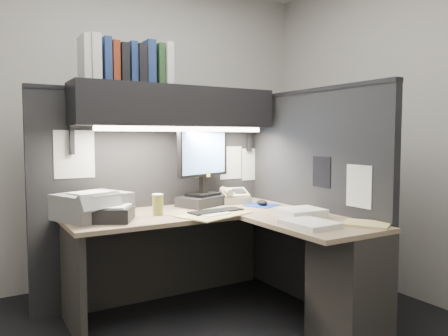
{
  "coord_description": "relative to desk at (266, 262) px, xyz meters",
  "views": [
    {
      "loc": [
        -1.26,
        -2.3,
        1.27
      ],
      "look_at": [
        0.4,
        0.51,
        1.04
      ],
      "focal_mm": 35.0,
      "sensor_mm": 36.0,
      "label": 1
    }
  ],
  "objects": [
    {
      "name": "manila_stack",
      "position": [
        0.42,
        -0.46,
        0.29
      ],
      "size": [
        0.32,
        0.34,
        0.02
      ],
      "primitive_type": "cube",
      "rotation": [
        0.0,
        0.0,
        0.55
      ],
      "color": "tan",
      "rests_on": "desk"
    },
    {
      "name": "paper_stack_a",
      "position": [
        0.27,
        -0.03,
        0.31
      ],
      "size": [
        0.3,
        0.26,
        0.05
      ],
      "primitive_type": "cube",
      "rotation": [
        0.0,
        0.0,
        -0.08
      ],
      "color": "white",
      "rests_on": "desk"
    },
    {
      "name": "mousepad",
      "position": [
        0.32,
        0.5,
        0.29
      ],
      "size": [
        0.31,
        0.3,
        0.0
      ],
      "primitive_type": "cube",
      "rotation": [
        0.0,
        0.0,
        0.43
      ],
      "color": "navy",
      "rests_on": "desk"
    },
    {
      "name": "wall_right",
      "position": [
        1.32,
        0.0,
        0.91
      ],
      "size": [
        0.04,
        3.0,
        2.7
      ],
      "primitive_type": "cube",
      "color": "#BAB7B1",
      "rests_on": "floor"
    },
    {
      "name": "partition_right",
      "position": [
        0.55,
        0.18,
        0.36
      ],
      "size": [
        0.06,
        1.5,
        1.6
      ],
      "primitive_type": "cube",
      "color": "black",
      "rests_on": "floor"
    },
    {
      "name": "mouse",
      "position": [
        0.31,
        0.48,
        0.31
      ],
      "size": [
        0.08,
        0.12,
        0.04
      ],
      "primitive_type": "ellipsoid",
      "rotation": [
        0.0,
        0.0,
        -0.07
      ],
      "color": "black",
      "rests_on": "mousepad"
    },
    {
      "name": "monitor",
      "position": [
        -0.08,
        0.73,
        0.52
      ],
      "size": [
        0.53,
        0.38,
        0.6
      ],
      "rotation": [
        0.0,
        0.0,
        0.39
      ],
      "color": "black",
      "rests_on": "desk"
    },
    {
      "name": "task_light_tube",
      "position": [
        -0.3,
        0.61,
        0.89
      ],
      "size": [
        1.32,
        0.04,
        0.04
      ],
      "primitive_type": "cylinder",
      "rotation": [
        0.0,
        1.57,
        0.0
      ],
      "color": "white",
      "rests_on": "overhead_shelf"
    },
    {
      "name": "paper_stack_b",
      "position": [
        0.1,
        -0.31,
        0.3
      ],
      "size": [
        0.26,
        0.32,
        0.03
      ],
      "primitive_type": "cube",
      "rotation": [
        0.0,
        0.0,
        0.04
      ],
      "color": "white",
      "rests_on": "desk"
    },
    {
      "name": "desk",
      "position": [
        0.0,
        0.0,
        0.0
      ],
      "size": [
        1.7,
        1.53,
        0.73
      ],
      "color": "#9C8063",
      "rests_on": "floor"
    },
    {
      "name": "partition_back",
      "position": [
        -0.4,
        0.93,
        0.36
      ],
      "size": [
        1.9,
        0.06,
        1.6
      ],
      "primitive_type": "cube",
      "color": "black",
      "rests_on": "floor"
    },
    {
      "name": "pinned_papers",
      "position": [
        -0.0,
        0.56,
        0.61
      ],
      "size": [
        1.76,
        1.31,
        0.51
      ],
      "color": "white",
      "rests_on": "partition_back"
    },
    {
      "name": "keyboard",
      "position": [
        -0.16,
        0.39,
        0.3
      ],
      "size": [
        0.42,
        0.18,
        0.02
      ],
      "primitive_type": "cube",
      "rotation": [
        0.0,
        0.0,
        0.11
      ],
      "color": "black",
      "rests_on": "desk"
    },
    {
      "name": "binder_row",
      "position": [
        -0.69,
        0.75,
        1.35
      ],
      "size": [
        0.63,
        0.24,
        0.31
      ],
      "color": "silver",
      "rests_on": "overhead_shelf"
    },
    {
      "name": "open_folder",
      "position": [
        -0.22,
        0.32,
        0.29
      ],
      "size": [
        0.56,
        0.46,
        0.01
      ],
      "primitive_type": "cube",
      "rotation": [
        0.0,
        0.0,
        0.33
      ],
      "color": "tan",
      "rests_on": "desk"
    },
    {
      "name": "wall_front",
      "position": [
        -0.43,
        -1.5,
        0.91
      ],
      "size": [
        3.5,
        0.04,
        2.7
      ],
      "primitive_type": "cube",
      "color": "#BAB7B1",
      "rests_on": "floor"
    },
    {
      "name": "notebook_stack",
      "position": [
        -0.91,
        0.48,
        0.33
      ],
      "size": [
        0.38,
        0.36,
        0.09
      ],
      "primitive_type": "cube",
      "rotation": [
        0.0,
        0.0,
        -0.49
      ],
      "color": "black",
      "rests_on": "desk"
    },
    {
      "name": "overhead_shelf",
      "position": [
        -0.3,
        0.75,
        1.06
      ],
      "size": [
        1.55,
        0.34,
        0.3
      ],
      "primitive_type": "cube",
      "color": "black",
      "rests_on": "partition_back"
    },
    {
      "name": "wall_back",
      "position": [
        -0.43,
        1.5,
        0.91
      ],
      "size": [
        3.5,
        0.04,
        2.7
      ],
      "primitive_type": "cube",
      "color": "#BAB7B1",
      "rests_on": "floor"
    },
    {
      "name": "printer",
      "position": [
        -0.97,
        0.62,
        0.37
      ],
      "size": [
        0.53,
        0.49,
        0.17
      ],
      "primitive_type": "cube",
      "rotation": [
        0.0,
        0.0,
        0.38
      ],
      "color": "gray",
      "rests_on": "desk"
    },
    {
      "name": "telephone",
      "position": [
        0.2,
        0.73,
        0.33
      ],
      "size": [
        0.28,
        0.29,
        0.09
      ],
      "primitive_type": "cube",
      "rotation": [
        0.0,
        0.0,
        -0.25
      ],
      "color": "beige",
      "rests_on": "desk"
    },
    {
      "name": "coffee_cup",
      "position": [
        -0.55,
        0.52,
        0.36
      ],
      "size": [
        0.08,
        0.08,
        0.14
      ],
      "primitive_type": "cylinder",
      "rotation": [
        0.0,
        0.0,
        0.14
      ],
      "color": "gold",
      "rests_on": "desk"
    }
  ]
}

